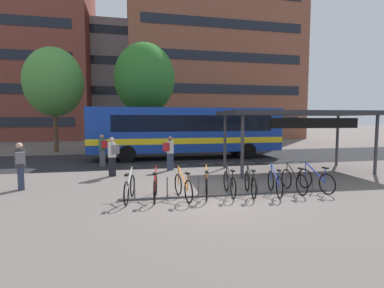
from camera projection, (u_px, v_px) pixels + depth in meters
The scene contains 22 objects.
ground at pixel (210, 198), 9.28m from camera, with size 200.00×200.00×0.00m, color #6B605B.
bus_lane_asphalt at pixel (169, 159), 18.51m from camera, with size 80.00×7.20×0.01m, color #232326.
city_bus at pixel (186, 131), 18.60m from camera, with size 12.04×2.66×3.20m.
bike_rack at pixel (229, 193), 9.51m from camera, with size 7.03×0.36×0.70m.
parked_bicycle_white_0 at pixel (129, 188), 8.91m from camera, with size 0.53×1.70×0.99m.
parked_bicycle_red_1 at pixel (155, 187), 9.09m from camera, with size 0.52×1.71×0.99m.
parked_bicycle_orange_2 at pixel (183, 187), 9.12m from camera, with size 0.52×1.71×0.99m.
parked_bicycle_orange_3 at pixel (206, 185), 9.43m from camera, with size 0.61×1.68×0.99m.
parked_bicycle_black_4 at pixel (229, 183), 9.60m from camera, with size 0.52×1.72×0.99m.
parked_bicycle_black_5 at pixel (250, 183), 9.60m from camera, with size 0.55×1.70×0.99m.
parked_bicycle_blue_6 at pixel (275, 183), 9.67m from camera, with size 0.57×1.69×0.99m.
parked_bicycle_black_7 at pixel (294, 181), 10.01m from camera, with size 0.52×1.72×0.99m.
parked_bicycle_blue_8 at pixel (315, 180), 10.11m from camera, with size 0.52×1.71×0.99m.
transit_shelter at pixel (297, 115), 13.89m from camera, with size 7.32×3.94×2.88m.
commuter_grey_pack_0 at pixel (112, 154), 12.71m from camera, with size 0.56×0.60×1.71m.
commuter_grey_pack_1 at pixel (20, 163), 10.22m from camera, with size 0.47×0.60×1.68m.
commuter_red_pack_2 at pixel (170, 151), 14.24m from camera, with size 0.60×0.55×1.65m.
commuter_red_pack_3 at pixel (102, 148), 15.29m from camera, with size 0.53×0.61×1.69m.
street_tree_0 at pixel (145, 79), 22.48m from camera, with size 4.63×4.63×8.35m.
street_tree_1 at pixel (54, 82), 21.73m from camera, with size 4.26×4.26×7.82m.
building_right_wing at pixel (209, 56), 40.95m from camera, with size 22.28×13.89×22.82m.
building_centre_block at pixel (135, 85), 45.50m from camera, with size 16.85×12.97×15.77m.
Camera 1 is at (-2.54, -8.76, 2.49)m, focal length 27.27 mm.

